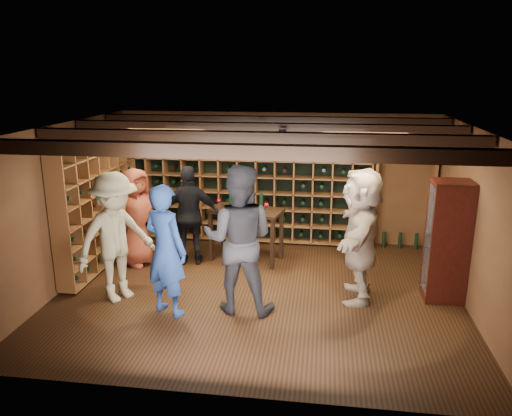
# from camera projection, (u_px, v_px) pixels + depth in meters

# --- Properties ---
(ground) EXTENTS (6.00, 6.00, 0.00)m
(ground) POSITION_uv_depth(u_px,v_px,m) (258.00, 293.00, 7.58)
(ground) COLOR black
(ground) RESTS_ON ground
(room_shell) EXTENTS (6.00, 6.00, 6.00)m
(room_shell) POSITION_uv_depth(u_px,v_px,m) (259.00, 133.00, 6.97)
(room_shell) COLOR brown
(room_shell) RESTS_ON ground
(wine_rack_back) EXTENTS (4.65, 0.30, 2.20)m
(wine_rack_back) POSITION_uv_depth(u_px,v_px,m) (247.00, 184.00, 9.56)
(wine_rack_back) COLOR brown
(wine_rack_back) RESTS_ON ground
(wine_rack_left) EXTENTS (0.30, 2.65, 2.20)m
(wine_rack_left) POSITION_uv_depth(u_px,v_px,m) (99.00, 200.00, 8.43)
(wine_rack_left) COLOR brown
(wine_rack_left) RESTS_ON ground
(crate_shelf) EXTENTS (1.20, 0.32, 2.07)m
(crate_shelf) POSITION_uv_depth(u_px,v_px,m) (407.00, 167.00, 9.05)
(crate_shelf) COLOR brown
(crate_shelf) RESTS_ON ground
(display_cabinet) EXTENTS (0.55, 0.50, 1.75)m
(display_cabinet) POSITION_uv_depth(u_px,v_px,m) (447.00, 244.00, 7.18)
(display_cabinet) COLOR #350E0A
(display_cabinet) RESTS_ON ground
(man_blue_shirt) EXTENTS (0.79, 0.68, 1.84)m
(man_blue_shirt) POSITION_uv_depth(u_px,v_px,m) (166.00, 250.00, 6.74)
(man_blue_shirt) COLOR navy
(man_blue_shirt) RESTS_ON ground
(man_grey_suit) EXTENTS (1.03, 0.82, 2.07)m
(man_grey_suit) POSITION_uv_depth(u_px,v_px,m) (239.00, 240.00, 6.80)
(man_grey_suit) COLOR black
(man_grey_suit) RESTS_ON ground
(guest_red_floral) EXTENTS (0.86, 0.98, 1.70)m
(guest_red_floral) POSITION_uv_depth(u_px,v_px,m) (137.00, 217.00, 8.48)
(guest_red_floral) COLOR maroon
(guest_red_floral) RESTS_ON ground
(guest_woman_black) EXTENTS (1.07, 0.58, 1.73)m
(guest_woman_black) POSITION_uv_depth(u_px,v_px,m) (190.00, 216.00, 8.51)
(guest_woman_black) COLOR black
(guest_woman_black) RESTS_ON ground
(guest_khaki) EXTENTS (1.29, 1.41, 1.90)m
(guest_khaki) POSITION_uv_depth(u_px,v_px,m) (116.00, 237.00, 7.15)
(guest_khaki) COLOR gray
(guest_khaki) RESTS_ON ground
(guest_beige) EXTENTS (0.71, 1.86, 1.96)m
(guest_beige) POSITION_uv_depth(u_px,v_px,m) (360.00, 235.00, 7.17)
(guest_beige) COLOR gray
(guest_beige) RESTS_ON ground
(tasting_table) EXTENTS (1.34, 0.86, 1.21)m
(tasting_table) POSITION_uv_depth(u_px,v_px,m) (246.00, 216.00, 8.68)
(tasting_table) COLOR black
(tasting_table) RESTS_ON ground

